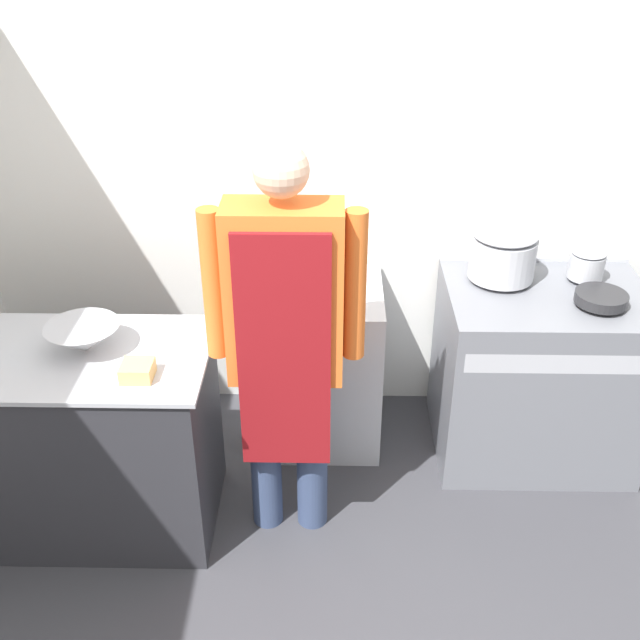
{
  "coord_description": "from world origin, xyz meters",
  "views": [
    {
      "loc": [
        0.12,
        -1.73,
        2.62
      ],
      "look_at": [
        0.07,
        1.03,
        1.01
      ],
      "focal_mm": 42.0,
      "sensor_mm": 36.0,
      "label": 1
    }
  ],
  "objects_px": {
    "fridge_unit": "(324,364)",
    "saute_pan": "(601,298)",
    "stove": "(536,372)",
    "sauce_pot": "(587,263)",
    "plastic_tub": "(137,371)",
    "stock_pot": "(503,253)",
    "mixing_bowl": "(84,338)",
    "person_cook": "(285,331)"
  },
  "relations": [
    {
      "from": "fridge_unit",
      "to": "person_cook",
      "type": "relative_size",
      "value": 0.48
    },
    {
      "from": "mixing_bowl",
      "to": "saute_pan",
      "type": "xyz_separation_m",
      "value": [
        2.28,
        0.41,
        -0.01
      ]
    },
    {
      "from": "fridge_unit",
      "to": "mixing_bowl",
      "type": "relative_size",
      "value": 2.79
    },
    {
      "from": "stove",
      "to": "plastic_tub",
      "type": "relative_size",
      "value": 7.82
    },
    {
      "from": "stove",
      "to": "saute_pan",
      "type": "height_order",
      "value": "saute_pan"
    },
    {
      "from": "stock_pot",
      "to": "sauce_pot",
      "type": "height_order",
      "value": "stock_pot"
    },
    {
      "from": "fridge_unit",
      "to": "sauce_pot",
      "type": "relative_size",
      "value": 5.11
    },
    {
      "from": "fridge_unit",
      "to": "plastic_tub",
      "type": "relative_size",
      "value": 7.0
    },
    {
      "from": "person_cook",
      "to": "mixing_bowl",
      "type": "bearing_deg",
      "value": 176.61
    },
    {
      "from": "stove",
      "to": "person_cook",
      "type": "bearing_deg",
      "value": -154.57
    },
    {
      "from": "stock_pot",
      "to": "sauce_pot",
      "type": "relative_size",
      "value": 1.87
    },
    {
      "from": "saute_pan",
      "to": "fridge_unit",
      "type": "bearing_deg",
      "value": 170.07
    },
    {
      "from": "fridge_unit",
      "to": "saute_pan",
      "type": "relative_size",
      "value": 3.63
    },
    {
      "from": "stove",
      "to": "fridge_unit",
      "type": "height_order",
      "value": "stove"
    },
    {
      "from": "stock_pot",
      "to": "saute_pan",
      "type": "relative_size",
      "value": 1.33
    },
    {
      "from": "stove",
      "to": "fridge_unit",
      "type": "relative_size",
      "value": 1.12
    },
    {
      "from": "fridge_unit",
      "to": "sauce_pot",
      "type": "xyz_separation_m",
      "value": [
        1.28,
        0.03,
        0.58
      ]
    },
    {
      "from": "plastic_tub",
      "to": "sauce_pot",
      "type": "bearing_deg",
      "value": 23.16
    },
    {
      "from": "stove",
      "to": "fridge_unit",
      "type": "bearing_deg",
      "value": 174.96
    },
    {
      "from": "fridge_unit",
      "to": "saute_pan",
      "type": "distance_m",
      "value": 1.41
    },
    {
      "from": "mixing_bowl",
      "to": "saute_pan",
      "type": "distance_m",
      "value": 2.32
    },
    {
      "from": "person_cook",
      "to": "sauce_pot",
      "type": "bearing_deg",
      "value": 26.66
    },
    {
      "from": "person_cook",
      "to": "mixing_bowl",
      "type": "relative_size",
      "value": 5.86
    },
    {
      "from": "stove",
      "to": "saute_pan",
      "type": "relative_size",
      "value": 4.06
    },
    {
      "from": "stove",
      "to": "stock_pot",
      "type": "relative_size",
      "value": 3.05
    },
    {
      "from": "plastic_tub",
      "to": "mixing_bowl",
      "type": "bearing_deg",
      "value": 144.05
    },
    {
      "from": "fridge_unit",
      "to": "plastic_tub",
      "type": "height_order",
      "value": "plastic_tub"
    },
    {
      "from": "plastic_tub",
      "to": "stove",
      "type": "bearing_deg",
      "value": 21.89
    },
    {
      "from": "mixing_bowl",
      "to": "stove",
      "type": "bearing_deg",
      "value": 14.44
    },
    {
      "from": "stove",
      "to": "sauce_pot",
      "type": "relative_size",
      "value": 5.72
    },
    {
      "from": "saute_pan",
      "to": "sauce_pot",
      "type": "xyz_separation_m",
      "value": [
        0.0,
        0.26,
        0.05
      ]
    },
    {
      "from": "sauce_pot",
      "to": "mixing_bowl",
      "type": "bearing_deg",
      "value": -163.67
    },
    {
      "from": "plastic_tub",
      "to": "stock_pot",
      "type": "relative_size",
      "value": 0.39
    },
    {
      "from": "person_cook",
      "to": "mixing_bowl",
      "type": "xyz_separation_m",
      "value": [
        -0.85,
        0.05,
        -0.07
      ]
    },
    {
      "from": "fridge_unit",
      "to": "saute_pan",
      "type": "bearing_deg",
      "value": -9.93
    },
    {
      "from": "stock_pot",
      "to": "saute_pan",
      "type": "xyz_separation_m",
      "value": [
        0.41,
        -0.26,
        -0.1
      ]
    },
    {
      "from": "stove",
      "to": "person_cook",
      "type": "distance_m",
      "value": 1.49
    },
    {
      "from": "fridge_unit",
      "to": "saute_pan",
      "type": "height_order",
      "value": "saute_pan"
    },
    {
      "from": "stove",
      "to": "sauce_pot",
      "type": "height_order",
      "value": "sauce_pot"
    },
    {
      "from": "stove",
      "to": "fridge_unit",
      "type": "distance_m",
      "value": 1.09
    },
    {
      "from": "mixing_bowl",
      "to": "stock_pot",
      "type": "xyz_separation_m",
      "value": [
        1.87,
        0.67,
        0.1
      ]
    },
    {
      "from": "mixing_bowl",
      "to": "stock_pot",
      "type": "distance_m",
      "value": 1.98
    }
  ]
}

